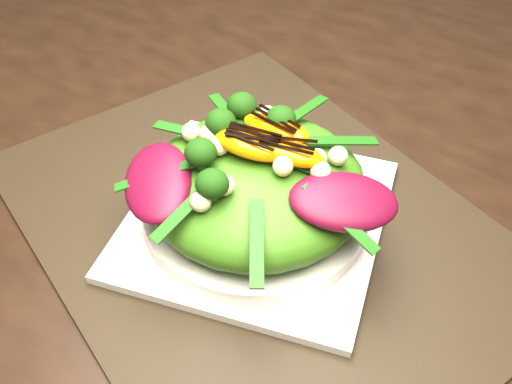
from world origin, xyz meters
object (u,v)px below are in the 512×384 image
Objects in this scene: placemat at (256,223)px; orange_segment at (260,132)px; salad_bowl at (256,209)px; lettuce_mound at (256,184)px; dining_table at (171,80)px; plate_base at (256,218)px.

orange_segment is at bearing 116.17° from placemat.
salad_bowl is 1.05× the size of lettuce_mound.
placemat is (0.26, -0.17, 0.02)m from dining_table.
orange_segment is at bearing -30.90° from dining_table.
salad_bowl is (0.26, -0.17, 0.04)m from dining_table.
placemat is at bearing -33.06° from dining_table.
lettuce_mound is 0.05m from orange_segment.
orange_segment reaches higher than salad_bowl.
dining_table is 0.31m from plate_base.
lettuce_mound is (0.26, -0.17, 0.07)m from dining_table.
orange_segment is at bearing 116.17° from salad_bowl.
placemat is at bearing 135.00° from salad_bowl.
salad_bowl is (0.00, -0.00, 0.01)m from plate_base.
orange_segment is (-0.01, 0.02, 0.04)m from lettuce_mound.
dining_table is 0.31m from placemat.
placemat is 2.12× the size of plate_base.
salad_bowl is at bearing -45.00° from placemat.
plate_base is 1.17× the size of lettuce_mound.
dining_table is 6.72× the size of plate_base.
plate_base is at bearing 90.00° from salad_bowl.
lettuce_mound is 3.05× the size of orange_segment.
placemat is 7.52× the size of orange_segment.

